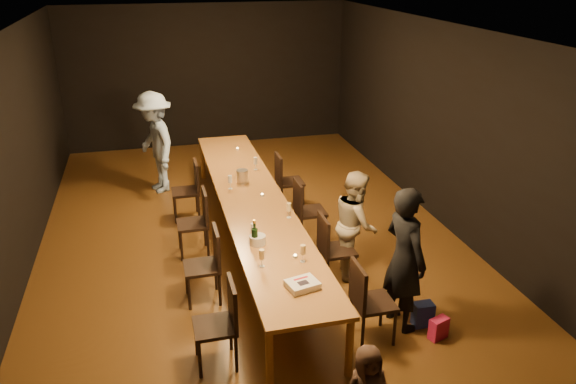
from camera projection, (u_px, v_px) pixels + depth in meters
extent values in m
plane|color=#3F250F|center=(254.00, 246.00, 8.11)|extent=(10.00, 10.00, 0.00)
cube|color=black|center=(208.00, 76.00, 12.00)|extent=(6.00, 0.04, 3.00)
cube|color=black|center=(10.00, 166.00, 6.85)|extent=(0.04, 10.00, 3.00)
cube|color=black|center=(452.00, 131.00, 8.21)|extent=(0.04, 10.00, 3.00)
cube|color=silver|center=(248.00, 32.00, 6.95)|extent=(6.00, 10.00, 0.04)
cube|color=#96602B|center=(252.00, 200.00, 7.83)|extent=(0.90, 6.00, 0.05)
cylinder|color=#96602B|center=(270.00, 359.00, 5.29)|extent=(0.08, 0.08, 0.70)
cylinder|color=#96602B|center=(349.00, 346.00, 5.47)|extent=(0.08, 0.08, 0.70)
cylinder|color=#96602B|center=(203.00, 160.00, 10.48)|extent=(0.08, 0.08, 0.70)
cylinder|color=#96602B|center=(245.00, 157.00, 10.66)|extent=(0.08, 0.08, 0.70)
imported|color=black|center=(405.00, 259.00, 6.08)|extent=(0.53, 0.68, 1.67)
imported|color=#C6B494|center=(356.00, 223.00, 7.18)|extent=(0.68, 0.79, 1.41)
imported|color=#90AEDE|center=(155.00, 143.00, 9.72)|extent=(0.97, 1.29, 1.78)
cube|color=#CD1E5A|center=(439.00, 328.00, 6.10)|extent=(0.24, 0.18, 0.25)
cube|color=#273FAC|center=(423.00, 314.00, 6.32)|extent=(0.23, 0.15, 0.28)
cube|color=white|center=(302.00, 285.00, 5.69)|extent=(0.36, 0.31, 0.07)
cube|color=black|center=(303.00, 283.00, 5.66)|extent=(0.12, 0.10, 0.00)
cube|color=red|center=(301.00, 278.00, 5.74)|extent=(0.16, 0.06, 0.00)
cylinder|color=silver|center=(257.00, 240.00, 6.55)|extent=(0.23, 0.23, 0.11)
cylinder|color=#B2B1B6|center=(242.00, 176.00, 8.34)|extent=(0.20, 0.20, 0.19)
cylinder|color=#B2B7B2|center=(295.00, 256.00, 6.27)|extent=(0.05, 0.05, 0.03)
cylinder|color=#B2B7B2|center=(262.00, 195.00, 7.89)|extent=(0.05, 0.05, 0.03)
cylinder|color=#B2B7B2|center=(238.00, 149.00, 9.77)|extent=(0.05, 0.05, 0.03)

